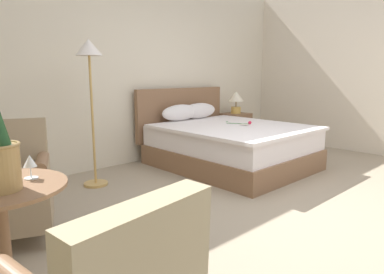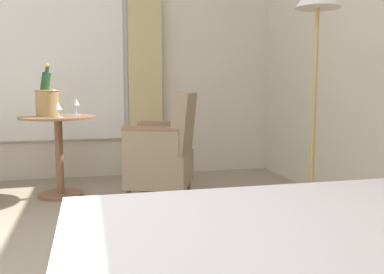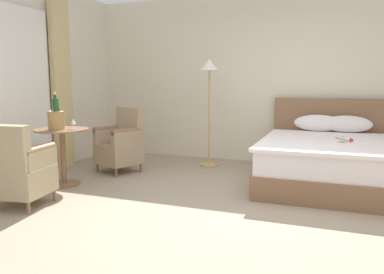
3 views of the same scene
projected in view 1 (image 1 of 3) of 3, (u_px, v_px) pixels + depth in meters
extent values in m
plane|color=gray|center=(287.00, 211.00, 3.29)|extent=(7.86, 7.86, 0.00)
cube|color=beige|center=(129.00, 68.00, 4.97)|extent=(6.48, 0.12, 2.77)
cube|color=brown|center=(231.00, 157.00, 4.89)|extent=(1.67, 2.04, 0.28)
cube|color=white|center=(231.00, 138.00, 4.84)|extent=(1.62, 1.98, 0.27)
cube|color=white|center=(235.00, 127.00, 4.77)|extent=(1.70, 1.92, 0.04)
cube|color=brown|center=(181.00, 113.00, 5.56)|extent=(1.75, 0.08, 0.80)
ellipsoid|color=white|center=(180.00, 113.00, 5.27)|extent=(0.70, 0.23, 0.26)
ellipsoid|color=white|center=(199.00, 111.00, 5.54)|extent=(0.71, 0.24, 0.25)
cylinder|color=#2D6628|center=(238.00, 124.00, 4.90)|extent=(0.18, 0.29, 0.01)
sphere|color=#DB2342|center=(250.00, 123.00, 4.85)|extent=(0.05, 0.05, 0.05)
ellipsoid|color=#33702D|center=(227.00, 122.00, 5.05)|extent=(0.05, 0.04, 0.01)
cube|color=white|center=(244.00, 124.00, 4.80)|extent=(0.11, 0.13, 0.00)
cube|color=brown|center=(235.00, 130.00, 6.20)|extent=(0.46, 0.41, 0.61)
sphere|color=olive|center=(244.00, 122.00, 6.33)|extent=(0.02, 0.02, 0.02)
cylinder|color=gold|center=(236.00, 110.00, 6.13)|extent=(0.17, 0.17, 0.12)
cylinder|color=olive|center=(236.00, 104.00, 6.11)|extent=(0.02, 0.02, 0.10)
cone|color=#EFE5C6|center=(236.00, 96.00, 6.09)|extent=(0.27, 0.27, 0.17)
cylinder|color=tan|center=(96.00, 184.00, 4.08)|extent=(0.28, 0.28, 0.03)
cylinder|color=tan|center=(93.00, 121.00, 3.95)|extent=(0.03, 0.03, 1.48)
cone|color=silver|center=(89.00, 47.00, 3.80)|extent=(0.30, 0.30, 0.18)
cylinder|color=brown|center=(5.00, 254.00, 1.82)|extent=(0.07, 0.07, 0.71)
cylinder|color=#1E4723|center=(1.00, 139.00, 1.65)|extent=(0.13, 0.11, 0.28)
cylinder|color=white|center=(31.00, 178.00, 1.88)|extent=(0.07, 0.07, 0.01)
cylinder|color=white|center=(31.00, 172.00, 1.88)|extent=(0.01, 0.01, 0.06)
cone|color=white|center=(30.00, 161.00, 1.86)|extent=(0.07, 0.07, 0.07)
cylinder|color=brown|center=(48.00, 241.00, 2.58)|extent=(0.04, 0.04, 0.13)
cylinder|color=brown|center=(50.00, 218.00, 2.98)|extent=(0.04, 0.04, 0.13)
cube|color=tan|center=(14.00, 208.00, 2.66)|extent=(0.72, 0.70, 0.28)
cube|color=tan|center=(12.00, 152.00, 2.78)|extent=(0.56, 0.36, 0.54)
cube|color=tan|center=(43.00, 175.00, 2.68)|extent=(0.27, 0.48, 0.22)
cylinder|color=brown|center=(42.00, 162.00, 2.66)|extent=(0.27, 0.48, 0.09)
cube|color=tan|center=(143.00, 274.00, 1.11)|extent=(0.58, 0.21, 0.49)
cube|color=tan|center=(148.00, 258.00, 1.47)|extent=(0.16, 0.50, 0.20)
cylinder|color=brown|center=(148.00, 236.00, 1.45)|extent=(0.16, 0.50, 0.09)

